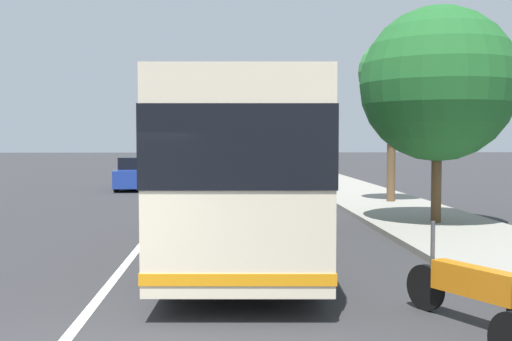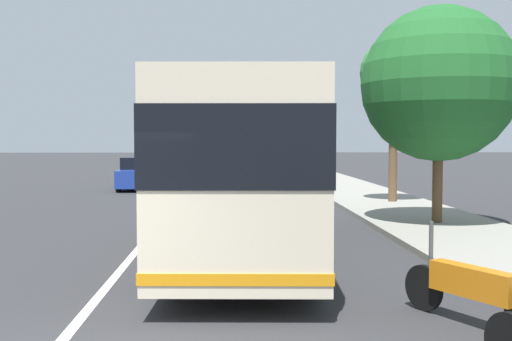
% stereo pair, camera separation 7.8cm
% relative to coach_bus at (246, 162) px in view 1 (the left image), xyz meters
% --- Properties ---
extents(sidewalk_curb, '(110.00, 3.60, 0.14)m').
position_rel_coach_bus_xyz_m(sidewalk_curb, '(2.78, -5.32, -1.85)').
color(sidewalk_curb, gray).
rests_on(sidewalk_curb, ground).
extents(lane_divider_line, '(110.00, 0.16, 0.01)m').
position_rel_coach_bus_xyz_m(lane_divider_line, '(2.78, 2.35, -1.91)').
color(lane_divider_line, silver).
rests_on(lane_divider_line, ground).
extents(coach_bus, '(10.72, 3.12, 3.38)m').
position_rel_coach_bus_xyz_m(coach_bus, '(0.00, 0.00, 0.00)').
color(coach_bus, beige).
rests_on(coach_bus, ground).
extents(motorcycle_nearest_curb, '(2.06, 1.16, 1.27)m').
position_rel_coach_bus_xyz_m(motorcycle_nearest_curb, '(-5.40, -2.75, -1.43)').
color(motorcycle_nearest_curb, black).
rests_on(motorcycle_nearest_curb, ground).
extents(car_far_distant, '(4.29, 2.02, 1.55)m').
position_rel_coach_bus_xyz_m(car_far_distant, '(17.71, -0.73, -1.17)').
color(car_far_distant, navy).
rests_on(car_far_distant, ground).
extents(car_behind_bus, '(4.76, 1.96, 1.55)m').
position_rel_coach_bus_xyz_m(car_behind_bus, '(16.85, 4.68, -1.19)').
color(car_behind_bus, navy).
rests_on(car_behind_bus, ground).
extents(car_side_street, '(4.24, 2.06, 1.60)m').
position_rel_coach_bus_xyz_m(car_side_street, '(45.44, 5.36, -1.16)').
color(car_side_street, red).
rests_on(car_side_street, ground).
extents(car_ahead_same_lane, '(4.41, 1.92, 1.54)m').
position_rel_coach_bus_xyz_m(car_ahead_same_lane, '(48.48, 0.38, -1.20)').
color(car_ahead_same_lane, black).
rests_on(car_ahead_same_lane, ground).
extents(roadside_tree_mid_block, '(4.20, 4.20, 6.00)m').
position_rel_coach_bus_xyz_m(roadside_tree_mid_block, '(3.33, -5.33, 1.98)').
color(roadside_tree_mid_block, brown).
rests_on(roadside_tree_mid_block, ground).
extents(roadside_tree_far_block, '(2.45, 2.45, 6.08)m').
position_rel_coach_bus_xyz_m(roadside_tree_far_block, '(9.00, -5.65, 2.86)').
color(roadside_tree_far_block, brown).
rests_on(roadside_tree_far_block, ground).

